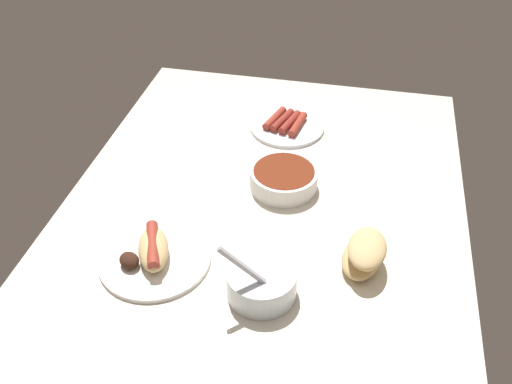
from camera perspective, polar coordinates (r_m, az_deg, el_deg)
ground_plane at (r=125.24cm, az=0.66°, el=-2.20°), size 120.00×90.00×3.00cm
plate_hotdog_assembled at (r=113.39cm, az=-10.60°, el=-6.33°), size 22.81×22.81×5.61cm
bowl_chili at (r=128.49cm, az=2.89°, el=1.46°), size 15.78×15.78×4.87cm
plate_sausages at (r=150.22cm, az=3.12°, el=6.97°), size 20.09×20.09×3.07cm
bread_stack at (r=111.11cm, az=11.13°, el=-6.28°), size 13.04×9.51×7.20cm
bowl_coleslaw at (r=104.61cm, az=0.58°, el=-9.21°), size 13.42×13.82×15.32cm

